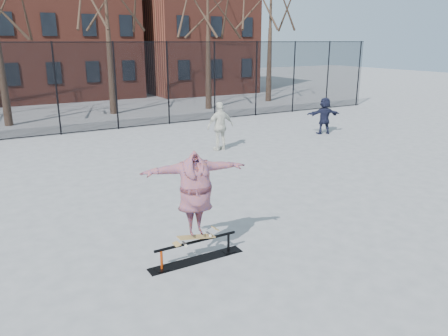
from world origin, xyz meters
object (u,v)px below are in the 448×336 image
skate_rail (196,252)px  bystander_navy (324,116)px  skateboard (196,238)px  skater (195,195)px  bystander_white (220,126)px

skate_rail → bystander_navy: 12.80m
bystander_navy → skateboard: bearing=56.5°
skater → bystander_navy: skater is taller
skater → skateboard: bearing=0.0°
skate_rail → bystander_navy: size_ratio=1.17×
skater → bystander_white: bearing=68.7°
skate_rail → bystander_white: (4.69, 7.34, 0.76)m
skate_rail → skater: size_ratio=0.97×
skateboard → skater: bearing=0.0°
bystander_white → bystander_navy: 5.53m
skateboard → skater: size_ratio=0.41×
skateboard → skater: (0.00, 0.00, 0.84)m
skate_rail → skateboard: skateboard is taller
skate_rail → bystander_white: bearing=57.4°
skate_rail → skater: skater is taller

